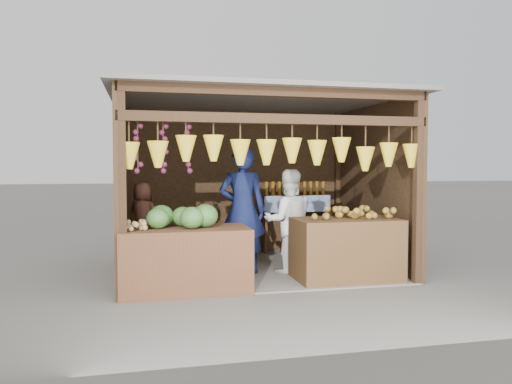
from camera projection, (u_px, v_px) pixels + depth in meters
ground at (255, 269)px, 7.78m from camera, size 80.00×80.00×0.00m
stall_structure at (254, 162)px, 7.64m from camera, size 4.30×3.30×2.66m
back_shelf at (295, 206)px, 9.21m from camera, size 1.25×0.32×1.32m
counter_left at (185, 260)px, 6.39m from camera, size 1.63×0.85×0.82m
counter_right at (346, 249)px, 7.02m from camera, size 1.44×0.85×0.87m
stool at (143, 262)px, 7.61m from camera, size 0.32×0.32×0.30m
man_standing at (242, 210)px, 7.41m from camera, size 0.79×0.62×1.90m
woman_standing at (288, 221)px, 7.52m from camera, size 0.81×0.66×1.56m
vendor_seated at (143, 217)px, 7.57m from camera, size 0.63×0.57×1.07m
melon_pile at (180, 215)px, 6.39m from camera, size 1.00×0.50×0.32m
tanfruit_pile at (135, 225)px, 6.15m from camera, size 0.34×0.40×0.13m
mango_pile at (349, 211)px, 7.03m from camera, size 1.40×0.64×0.22m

